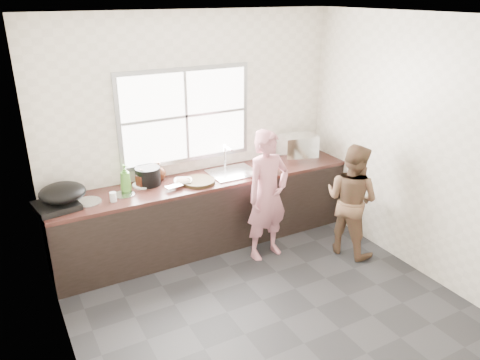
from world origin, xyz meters
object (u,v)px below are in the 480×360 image
person_side (351,200)px  woman (267,199)px  bottle_green (125,178)px  burner (56,206)px  bowl_held (250,174)px  black_pot (148,176)px  pot_lid_left (88,202)px  wok (62,193)px  bowl_mince (183,182)px  plate_food (143,185)px  dish_rack (298,148)px  glass_jar (113,197)px  bottle_brown_tall (141,179)px  bottle_brown_short (159,172)px  bowl_crabs (267,171)px  cutting_board (198,182)px  pot_lid_right (124,195)px

person_side → woman: bearing=47.3°
bottle_green → burner: 0.75m
bowl_held → black_pot: size_ratio=0.61×
pot_lid_left → wok: bearing=170.9°
black_pot → bowl_mince: bearing=-26.7°
bowl_mince → plate_food: (-0.41, 0.17, -0.02)m
bowl_mince → pot_lid_left: bowl_mince is taller
bowl_mince → dish_rack: bearing=1.4°
bottle_green → glass_jar: bottle_green is taller
pot_lid_left → glass_jar: bearing=-20.8°
person_side → bottle_green: 2.54m
bottle_brown_tall → dish_rack: dish_rack is taller
black_pot → burner: black_pot is taller
bottle_brown_short → bowl_crabs: bearing=-19.1°
bottle_brown_tall → glass_jar: size_ratio=1.93×
bowl_held → plate_food: size_ratio=0.72×
glass_jar → bottle_brown_short: bearing=29.1°
plate_food → bottle_brown_tall: size_ratio=1.24×
bottle_green → bowl_mince: bearing=-8.5°
bottle_brown_tall → burner: bottle_brown_tall is taller
plate_food → burner: 0.96m
bowl_mince → pot_lid_left: bearing=179.9°
cutting_board → bottle_green: bearing=169.0°
bowl_mince → pot_lid_right: size_ratio=0.94×
plate_food → bottle_brown_tall: (-0.03, -0.03, 0.09)m
black_pot → pot_lid_right: (-0.32, -0.16, -0.10)m
bowl_held → pot_lid_right: bowl_held is taller
plate_food → pot_lid_right: plate_food is taller
wok → dish_rack: dish_rack is taller
cutting_board → bottle_brown_tall: bottle_brown_tall is taller
bottle_brown_short → glass_jar: (-0.62, -0.34, -0.05)m
burner → pot_lid_right: 0.69m
bowl_crabs → black_pot: 1.40m
person_side → bottle_brown_short: (-1.87, 1.17, 0.29)m
bowl_held → plate_food: bowl_held is taller
bowl_held → bottle_brown_short: bearing=156.8°
pot_lid_right → plate_food: bearing=31.3°
bottle_green → glass_jar: 0.28m
pot_lid_right → bowl_crabs: bearing=-5.9°
bottle_green → burner: bearing=-173.7°
wok → pot_lid_left: bearing=-9.1°
bowl_crabs → person_side: bearing=-48.7°
bottle_brown_short → pot_lid_left: bearing=-163.7°
bottle_green → dish_rack: dish_rack is taller
wok → bottle_brown_tall: bearing=6.7°
person_side → cutting_board: size_ratio=3.54×
woman → bowl_crabs: size_ratio=8.24×
bowl_crabs → wok: 2.30m
burner → pot_lid_left: size_ratio=1.42×
bowl_crabs → bottle_brown_tall: bearing=168.4°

